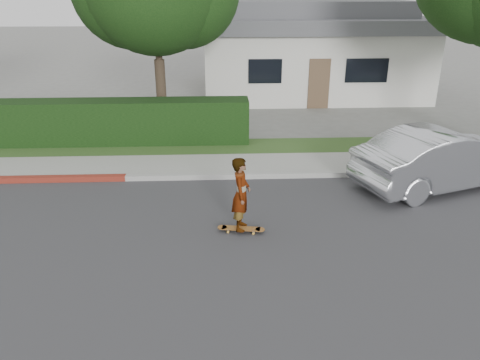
# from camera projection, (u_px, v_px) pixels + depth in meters

# --- Properties ---
(ground) EXTENTS (120.00, 120.00, 0.00)m
(ground) POSITION_uv_depth(u_px,v_px,m) (33.00, 264.00, 8.80)
(ground) COLOR slate
(ground) RESTS_ON ground
(road) EXTENTS (60.00, 8.00, 0.01)m
(road) POSITION_uv_depth(u_px,v_px,m) (33.00, 264.00, 8.80)
(road) COLOR #2D2D30
(road) RESTS_ON ground
(curb_far) EXTENTS (60.00, 0.20, 0.15)m
(curb_far) POSITION_uv_depth(u_px,v_px,m) (88.00, 178.00, 12.56)
(curb_far) COLOR #9E9E99
(curb_far) RESTS_ON ground
(sidewalk_far) EXTENTS (60.00, 1.60, 0.12)m
(sidewalk_far) POSITION_uv_depth(u_px,v_px,m) (96.00, 167.00, 13.40)
(sidewalk_far) COLOR gray
(sidewalk_far) RESTS_ON ground
(planting_strip) EXTENTS (60.00, 1.60, 0.10)m
(planting_strip) POSITION_uv_depth(u_px,v_px,m) (108.00, 150.00, 14.88)
(planting_strip) COLOR #2D4C1E
(planting_strip) RESTS_ON ground
(hedge) EXTENTS (15.00, 1.00, 1.50)m
(hedge) POSITION_uv_depth(u_px,v_px,m) (16.00, 124.00, 15.04)
(hedge) COLOR black
(hedge) RESTS_ON ground
(house) EXTENTS (10.60, 8.60, 4.30)m
(house) POSITION_uv_depth(u_px,v_px,m) (308.00, 47.00, 23.12)
(house) COLOR beige
(house) RESTS_ON ground
(skateboard) EXTENTS (1.03, 0.36, 0.09)m
(skateboard) POSITION_uv_depth(u_px,v_px,m) (241.00, 229.00, 9.91)
(skateboard) COLOR gold
(skateboard) RESTS_ON ground
(skateboarder) EXTENTS (0.47, 0.63, 1.58)m
(skateboarder) POSITION_uv_depth(u_px,v_px,m) (241.00, 194.00, 9.61)
(skateboarder) COLOR white
(skateboarder) RESTS_ON skateboard
(car_silver) EXTENTS (4.98, 3.11, 1.55)m
(car_silver) POSITION_uv_depth(u_px,v_px,m) (443.00, 158.00, 11.97)
(car_silver) COLOR silver
(car_silver) RESTS_ON ground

